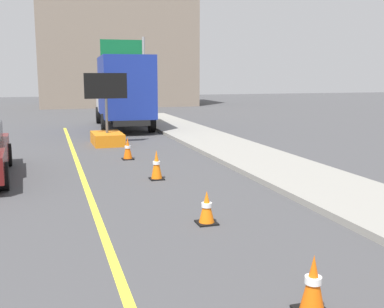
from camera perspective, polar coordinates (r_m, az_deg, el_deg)
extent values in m
cube|color=yellow|center=(6.66, -9.26, -13.70)|extent=(0.14, 36.00, 0.01)
cube|color=orange|center=(18.10, -10.32, 1.86)|extent=(1.12, 1.82, 0.45)
cylinder|color=#4C4C4C|center=(18.00, -10.40, 4.62)|extent=(0.10, 0.10, 1.30)
cube|color=black|center=(17.94, -10.51, 8.20)|extent=(1.60, 0.10, 0.95)
sphere|color=yellow|center=(18.07, -8.79, 8.26)|extent=(0.09, 0.09, 0.09)
sphere|color=yellow|center=(18.03, -9.74, 8.23)|extent=(0.09, 0.09, 0.09)
sphere|color=yellow|center=(17.99, -10.69, 8.20)|extent=(0.09, 0.09, 0.09)
sphere|color=yellow|center=(17.95, -11.65, 8.17)|extent=(0.09, 0.09, 0.09)
sphere|color=yellow|center=(17.93, -12.22, 8.72)|extent=(0.09, 0.09, 0.09)
sphere|color=yellow|center=(17.94, -12.18, 7.57)|extent=(0.09, 0.09, 0.09)
cube|color=black|center=(23.75, -8.41, 4.59)|extent=(1.96, 7.32, 0.25)
cube|color=silver|center=(26.28, -9.06, 7.40)|extent=(2.37, 2.15, 1.90)
cube|color=navy|center=(22.57, -8.20, 8.20)|extent=(2.52, 5.04, 2.79)
cylinder|color=black|center=(26.13, -11.34, 4.68)|extent=(0.33, 0.91, 0.90)
cylinder|color=black|center=(26.33, -6.61, 4.84)|extent=(0.33, 0.91, 0.90)
cylinder|color=black|center=(21.52, -10.67, 3.67)|extent=(0.33, 0.91, 0.90)
cylinder|color=black|center=(21.76, -4.95, 3.87)|extent=(0.33, 0.91, 0.90)
cylinder|color=black|center=(11.57, -22.05, -2.53)|extent=(0.25, 0.67, 0.66)
cylinder|color=black|center=(14.60, -21.62, -0.09)|extent=(0.25, 0.67, 0.66)
cylinder|color=gray|center=(30.31, -5.90, 9.36)|extent=(0.18, 0.18, 5.00)
cube|color=#0F6033|center=(30.15, -8.64, 12.44)|extent=(2.60, 0.15, 1.30)
cube|color=white|center=(30.19, -8.65, 12.44)|extent=(1.82, 0.07, 0.18)
cube|color=gray|center=(41.22, -9.25, 12.95)|extent=(12.92, 6.25, 10.17)
cone|color=#EA5B0C|center=(5.53, 14.60, -14.99)|extent=(0.28, 0.28, 0.65)
cylinder|color=white|center=(5.51, 14.61, -14.69)|extent=(0.19, 0.19, 0.08)
cube|color=black|center=(8.44, 1.80, -8.40)|extent=(0.36, 0.36, 0.03)
cone|color=orange|center=(8.35, 1.81, -6.43)|extent=(0.28, 0.28, 0.57)
cylinder|color=white|center=(8.34, 1.81, -6.24)|extent=(0.19, 0.19, 0.08)
cube|color=black|center=(11.93, -4.34, -3.04)|extent=(0.36, 0.36, 0.03)
cone|color=orange|center=(11.85, -4.36, -1.24)|extent=(0.28, 0.28, 0.73)
cylinder|color=white|center=(11.85, -4.36, -1.07)|extent=(0.19, 0.19, 0.08)
cube|color=black|center=(14.83, -7.84, -0.59)|extent=(0.36, 0.36, 0.03)
cone|color=#EA5B0C|center=(14.77, -7.87, 0.73)|extent=(0.28, 0.28, 0.66)
cylinder|color=white|center=(14.77, -7.88, 0.86)|extent=(0.19, 0.19, 0.08)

